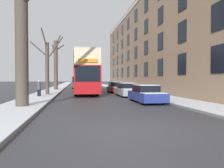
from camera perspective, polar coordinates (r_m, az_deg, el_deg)
name	(u,v)px	position (r m, az deg, el deg)	size (l,w,h in m)	color
ground_plane	(141,129)	(7.64, 7.57, -11.66)	(320.00, 320.00, 0.00)	#38383D
sidewalk_left	(63,85)	(60.22, -12.67, -0.32)	(2.75, 130.00, 0.16)	slate
sidewalk_right	(103,85)	(60.61, -2.46, -0.28)	(2.75, 130.00, 0.16)	slate
terrace_facade_right	(165,46)	(34.57, 13.56, 9.66)	(9.10, 48.45, 13.55)	#8C7056
bare_tree_left_0	(22,39)	(13.79, -22.36, 10.71)	(3.48, 2.46, 8.67)	#4C4238
bare_tree_left_1	(47,66)	(23.75, -16.59, 4.56)	(3.46, 1.34, 6.83)	#4C4238
bare_tree_left_2	(56,63)	(33.82, -14.46, 5.21)	(1.90, 2.63, 8.45)	#4C4238
double_decker_bus	(85,71)	(25.64, -7.08, 3.30)	(2.55, 11.50, 4.64)	red
parked_car_0	(146,94)	(16.24, 8.92, -2.63)	(1.73, 4.29, 1.30)	navy
parked_car_1	(127,90)	(21.97, 3.95, -1.56)	(1.81, 4.57, 1.34)	#9EA3AD
parked_car_2	(116,87)	(28.11, 0.94, -0.92)	(1.77, 4.02, 1.39)	maroon
oncoming_van	(78,82)	(40.93, -8.91, 0.52)	(2.09, 5.10, 2.19)	#333842
pedestrian_left_sidewalk	(39,88)	(20.97, -18.52, -1.01)	(0.36, 0.36, 1.64)	black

